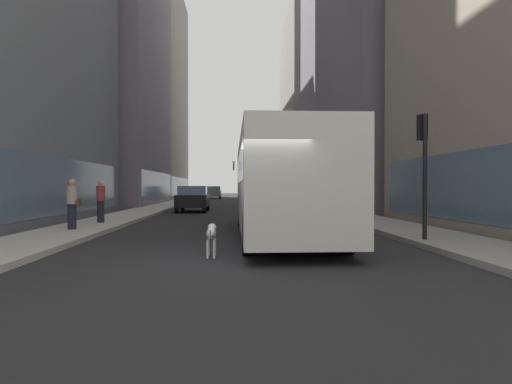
{
  "coord_description": "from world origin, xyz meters",
  "views": [
    {
      "loc": [
        -0.29,
        -9.46,
        1.58
      ],
      "look_at": [
        0.48,
        5.15,
        1.4
      ],
      "focal_mm": 30.84,
      "sensor_mm": 36.0,
      "label": 1
    }
  ],
  "objects_px": {
    "car_grey_wagon": "(214,192)",
    "traffic_light_near": "(424,155)",
    "car_silver_sedan": "(266,195)",
    "dalmatian_dog": "(211,234)",
    "pedestrian_with_handbag": "(72,203)",
    "box_truck": "(288,185)",
    "transit_bus": "(279,181)",
    "pedestrian_in_coat": "(101,201)",
    "car_black_suv": "(193,199)"
  },
  "relations": [
    {
      "from": "car_black_suv",
      "to": "traffic_light_near",
      "type": "bearing_deg",
      "value": -64.42
    },
    {
      "from": "pedestrian_in_coat",
      "to": "traffic_light_near",
      "type": "height_order",
      "value": "traffic_light_near"
    },
    {
      "from": "transit_bus",
      "to": "pedestrian_in_coat",
      "type": "xyz_separation_m",
      "value": [
        -6.76,
        3.59,
        -0.77
      ]
    },
    {
      "from": "car_black_suv",
      "to": "pedestrian_with_handbag",
      "type": "xyz_separation_m",
      "value": [
        -2.88,
        -12.75,
        0.19
      ]
    },
    {
      "from": "box_truck",
      "to": "pedestrian_with_handbag",
      "type": "height_order",
      "value": "box_truck"
    },
    {
      "from": "transit_bus",
      "to": "dalmatian_dog",
      "type": "bearing_deg",
      "value": -114.84
    },
    {
      "from": "car_silver_sedan",
      "to": "pedestrian_with_handbag",
      "type": "height_order",
      "value": "pedestrian_with_handbag"
    },
    {
      "from": "car_silver_sedan",
      "to": "box_truck",
      "type": "height_order",
      "value": "box_truck"
    },
    {
      "from": "transit_bus",
      "to": "pedestrian_with_handbag",
      "type": "height_order",
      "value": "transit_bus"
    },
    {
      "from": "pedestrian_in_coat",
      "to": "transit_bus",
      "type": "bearing_deg",
      "value": -27.98
    },
    {
      "from": "car_silver_sedan",
      "to": "pedestrian_with_handbag",
      "type": "distance_m",
      "value": 27.45
    },
    {
      "from": "car_silver_sedan",
      "to": "car_black_suv",
      "type": "relative_size",
      "value": 1.14
    },
    {
      "from": "car_grey_wagon",
      "to": "dalmatian_dog",
      "type": "bearing_deg",
      "value": -87.56
    },
    {
      "from": "car_grey_wagon",
      "to": "traffic_light_near",
      "type": "bearing_deg",
      "value": -80.44
    },
    {
      "from": "box_truck",
      "to": "dalmatian_dog",
      "type": "xyz_separation_m",
      "value": [
        -3.58,
        -14.72,
        -1.15
      ]
    },
    {
      "from": "car_silver_sedan",
      "to": "car_black_suv",
      "type": "height_order",
      "value": "same"
    },
    {
      "from": "car_black_suv",
      "to": "box_truck",
      "type": "height_order",
      "value": "box_truck"
    },
    {
      "from": "transit_bus",
      "to": "car_silver_sedan",
      "type": "distance_m",
      "value": 26.98
    },
    {
      "from": "transit_bus",
      "to": "box_truck",
      "type": "distance_m",
      "value": 10.57
    },
    {
      "from": "box_truck",
      "to": "pedestrian_with_handbag",
      "type": "distance_m",
      "value": 12.85
    },
    {
      "from": "transit_bus",
      "to": "car_silver_sedan",
      "type": "xyz_separation_m",
      "value": [
        1.6,
        26.92,
        -0.95
      ]
    },
    {
      "from": "dalmatian_dog",
      "to": "traffic_light_near",
      "type": "bearing_deg",
      "value": 17.14
    },
    {
      "from": "box_truck",
      "to": "dalmatian_dog",
      "type": "distance_m",
      "value": 15.19
    },
    {
      "from": "car_grey_wagon",
      "to": "traffic_light_near",
      "type": "relative_size",
      "value": 1.22
    },
    {
      "from": "pedestrian_with_handbag",
      "to": "pedestrian_in_coat",
      "type": "relative_size",
      "value": 1.0
    },
    {
      "from": "car_silver_sedan",
      "to": "pedestrian_in_coat",
      "type": "xyz_separation_m",
      "value": [
        -8.36,
        -23.33,
        0.19
      ]
    },
    {
      "from": "car_silver_sedan",
      "to": "box_truck",
      "type": "bearing_deg",
      "value": -90.0
    },
    {
      "from": "car_silver_sedan",
      "to": "dalmatian_dog",
      "type": "bearing_deg",
      "value": -96.54
    },
    {
      "from": "box_truck",
      "to": "traffic_light_near",
      "type": "height_order",
      "value": "traffic_light_near"
    },
    {
      "from": "transit_bus",
      "to": "car_grey_wagon",
      "type": "distance_m",
      "value": 43.37
    },
    {
      "from": "transit_bus",
      "to": "dalmatian_dog",
      "type": "xyz_separation_m",
      "value": [
        -1.98,
        -4.27,
        -1.26
      ]
    },
    {
      "from": "car_grey_wagon",
      "to": "pedestrian_with_handbag",
      "type": "distance_m",
      "value": 42.46
    },
    {
      "from": "traffic_light_near",
      "to": "box_truck",
      "type": "bearing_deg",
      "value": 99.2
    },
    {
      "from": "transit_bus",
      "to": "dalmatian_dog",
      "type": "height_order",
      "value": "transit_bus"
    },
    {
      "from": "traffic_light_near",
      "to": "car_black_suv",
      "type": "bearing_deg",
      "value": 115.58
    },
    {
      "from": "car_silver_sedan",
      "to": "car_grey_wagon",
      "type": "distance_m",
      "value": 17.2
    },
    {
      "from": "transit_bus",
      "to": "pedestrian_in_coat",
      "type": "distance_m",
      "value": 7.69
    },
    {
      "from": "car_black_suv",
      "to": "car_silver_sedan",
      "type": "bearing_deg",
      "value": 67.24
    },
    {
      "from": "dalmatian_dog",
      "to": "car_silver_sedan",
      "type": "bearing_deg",
      "value": 83.46
    },
    {
      "from": "car_grey_wagon",
      "to": "pedestrian_with_handbag",
      "type": "relative_size",
      "value": 2.46
    },
    {
      "from": "car_grey_wagon",
      "to": "car_black_suv",
      "type": "xyz_separation_m",
      "value": [
        0.0,
        -29.61,
        -0.0
      ]
    },
    {
      "from": "car_grey_wagon",
      "to": "traffic_light_near",
      "type": "height_order",
      "value": "traffic_light_near"
    },
    {
      "from": "box_truck",
      "to": "pedestrian_in_coat",
      "type": "bearing_deg",
      "value": -140.62
    },
    {
      "from": "traffic_light_near",
      "to": "transit_bus",
      "type": "bearing_deg",
      "value": 145.77
    },
    {
      "from": "pedestrian_with_handbag",
      "to": "dalmatian_dog",
      "type": "bearing_deg",
      "value": -46.02
    },
    {
      "from": "car_grey_wagon",
      "to": "pedestrian_with_handbag",
      "type": "height_order",
      "value": "pedestrian_with_handbag"
    },
    {
      "from": "car_grey_wagon",
      "to": "dalmatian_dog",
      "type": "distance_m",
      "value": 47.49
    },
    {
      "from": "car_silver_sedan",
      "to": "dalmatian_dog",
      "type": "height_order",
      "value": "car_silver_sedan"
    },
    {
      "from": "box_truck",
      "to": "pedestrian_in_coat",
      "type": "distance_m",
      "value": 10.83
    },
    {
      "from": "box_truck",
      "to": "car_grey_wagon",
      "type": "bearing_deg",
      "value": 99.71
    }
  ]
}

